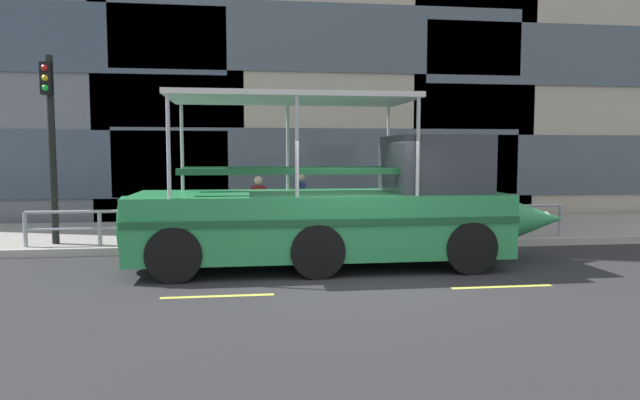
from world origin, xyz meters
The scene contains 11 objects.
ground_plane centered at (0.00, 0.00, 0.00)m, with size 120.00×120.00×0.00m, color #2B2B2D.
sidewalk centered at (0.00, 5.60, 0.09)m, with size 32.00×4.80×0.18m, color #99968E.
curb_edge centered at (0.00, 3.11, 0.09)m, with size 32.00×0.18×0.18m, color #B2ADA3.
lane_centreline centered at (0.00, -0.87, 0.00)m, with size 25.80×0.12×0.01m.
curb_guardrail centered at (-0.42, 3.45, 0.72)m, with size 12.97×0.09×0.82m.
traffic_light_pole centered at (-6.33, 3.78, 2.79)m, with size 0.24×0.46×4.32m.
parking_sign centered at (4.06, 3.83, 1.90)m, with size 0.60×0.12×2.54m.
duck_tour_boat centered at (0.07, 1.33, 1.12)m, with size 9.11×2.54×3.41m.
pedestrian_near_bow centered at (3.53, 4.30, 1.24)m, with size 0.34×0.43×1.76m.
pedestrian_mid_left centered at (-0.58, 4.12, 1.16)m, with size 0.24×0.46×1.62m.
pedestrian_mid_right centered at (-1.62, 4.19, 1.10)m, with size 0.40×0.28×1.53m.
Camera 1 is at (-1.95, -9.83, 2.28)m, focal length 31.54 mm.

